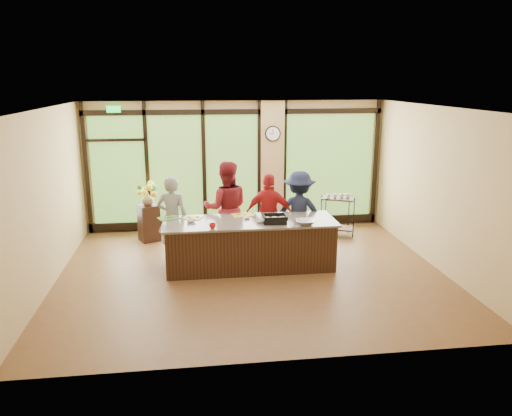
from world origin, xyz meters
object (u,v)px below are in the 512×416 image
object	(u,v)px
flower_stand	(149,223)
bar_cart	(337,211)
island_base	(250,245)
cook_left	(172,218)
roasting_pan	(275,221)
cook_right	(299,213)

from	to	relation	value
flower_stand	bar_cart	bearing A→B (deg)	-25.29
island_base	flower_stand	size ratio (longest dim) A/B	3.83
cook_left	island_base	bearing A→B (deg)	167.18
cook_left	bar_cart	size ratio (longest dim) A/B	1.70
island_base	roasting_pan	size ratio (longest dim) A/B	7.35
cook_left	cook_right	distance (m)	2.54
island_base	cook_left	xyz separation A→B (m)	(-1.45, 0.70, 0.39)
roasting_pan	bar_cart	world-z (taller)	roasting_pan
island_base	bar_cart	xyz separation A→B (m)	(2.20, 1.71, 0.15)
island_base	flower_stand	distance (m)	2.77
cook_left	cook_right	size ratio (longest dim) A/B	0.98
roasting_pan	bar_cart	bearing A→B (deg)	52.94
island_base	cook_left	world-z (taller)	cook_left
bar_cart	roasting_pan	bearing A→B (deg)	-109.79
island_base	flower_stand	bearing A→B (deg)	136.56
cook_left	flower_stand	xyz separation A→B (m)	(-0.56, 1.21, -0.43)
cook_right	roasting_pan	distance (m)	1.12
bar_cart	flower_stand	bearing A→B (deg)	-159.78
island_base	cook_right	size ratio (longest dim) A/B	1.82
roasting_pan	bar_cart	size ratio (longest dim) A/B	0.43
cook_left	bar_cart	bearing A→B (deg)	-151.64
cook_left	roasting_pan	xyz separation A→B (m)	(1.89, -0.90, 0.12)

